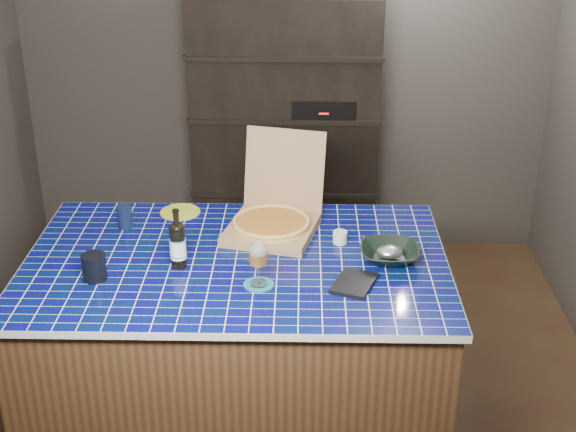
{
  "coord_description": "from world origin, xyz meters",
  "views": [
    {
      "loc": [
        0.17,
        -3.46,
        2.65
      ],
      "look_at": [
        0.07,
        0.0,
        1.03
      ],
      "focal_mm": 50.0,
      "sensor_mm": 36.0,
      "label": 1
    }
  ],
  "objects_px": {
    "wine_glass": "(258,256)",
    "bowl": "(390,254)",
    "kitchen_island": "(239,355)",
    "dvd_case": "(354,283)",
    "pizza_box": "(273,220)",
    "mead_bottle": "(178,245)"
  },
  "relations": [
    {
      "from": "kitchen_island",
      "to": "pizza_box",
      "type": "distance_m",
      "value": 0.64
    },
    {
      "from": "dvd_case",
      "to": "bowl",
      "type": "distance_m",
      "value": 0.27
    },
    {
      "from": "pizza_box",
      "to": "bowl",
      "type": "height_order",
      "value": "pizza_box"
    },
    {
      "from": "dvd_case",
      "to": "bowl",
      "type": "height_order",
      "value": "bowl"
    },
    {
      "from": "pizza_box",
      "to": "dvd_case",
      "type": "xyz_separation_m",
      "value": [
        0.35,
        -0.48,
        -0.05
      ]
    },
    {
      "from": "bowl",
      "to": "kitchen_island",
      "type": "bearing_deg",
      "value": -179.29
    },
    {
      "from": "mead_bottle",
      "to": "bowl",
      "type": "xyz_separation_m",
      "value": [
        0.9,
        0.08,
        -0.07
      ]
    },
    {
      "from": "mead_bottle",
      "to": "dvd_case",
      "type": "xyz_separation_m",
      "value": [
        0.74,
        -0.14,
        -0.1
      ]
    },
    {
      "from": "mead_bottle",
      "to": "pizza_box",
      "type": "bearing_deg",
      "value": 42.06
    },
    {
      "from": "kitchen_island",
      "to": "bowl",
      "type": "distance_m",
      "value": 0.85
    },
    {
      "from": "kitchen_island",
      "to": "wine_glass",
      "type": "distance_m",
      "value": 0.68
    },
    {
      "from": "dvd_case",
      "to": "bowl",
      "type": "xyz_separation_m",
      "value": [
        0.16,
        0.22,
        0.02
      ]
    },
    {
      "from": "wine_glass",
      "to": "dvd_case",
      "type": "relative_size",
      "value": 0.9
    },
    {
      "from": "mead_bottle",
      "to": "dvd_case",
      "type": "bearing_deg",
      "value": -10.47
    },
    {
      "from": "kitchen_island",
      "to": "pizza_box",
      "type": "height_order",
      "value": "pizza_box"
    },
    {
      "from": "bowl",
      "to": "wine_glass",
      "type": "bearing_deg",
      "value": -157.15
    },
    {
      "from": "wine_glass",
      "to": "bowl",
      "type": "distance_m",
      "value": 0.61
    },
    {
      "from": "kitchen_island",
      "to": "bowl",
      "type": "relative_size",
      "value": 7.21
    },
    {
      "from": "bowl",
      "to": "pizza_box",
      "type": "bearing_deg",
      "value": 153.05
    },
    {
      "from": "pizza_box",
      "to": "mead_bottle",
      "type": "distance_m",
      "value": 0.52
    },
    {
      "from": "wine_glass",
      "to": "mead_bottle",
      "type": "bearing_deg",
      "value": 157.01
    },
    {
      "from": "kitchen_island",
      "to": "wine_glass",
      "type": "height_order",
      "value": "wine_glass"
    }
  ]
}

